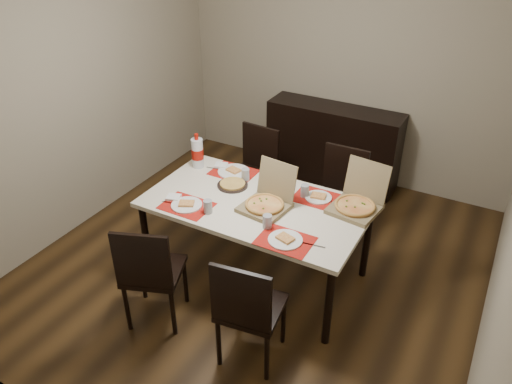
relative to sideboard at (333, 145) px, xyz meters
The scene contains 18 objects.
ground 1.84m from the sideboard, 90.00° to the right, with size 3.80×4.00×0.02m, color #402A13.
room_walls 1.86m from the sideboard, 90.00° to the right, with size 3.84×4.02×2.62m.
sideboard is the anchor object (origin of this frame).
dining_table 1.92m from the sideboard, 88.51° to the right, with size 1.80×1.00×0.75m.
chair_near_left 2.82m from the sideboard, 97.43° to the right, with size 0.54×0.54×0.93m.
chair_near_right 2.82m from the sideboard, 80.57° to the right, with size 0.47×0.47×0.93m.
chair_far_left 1.12m from the sideboard, 114.42° to the right, with size 0.45×0.45×0.93m.
chair_far_right 1.15m from the sideboard, 65.70° to the right, with size 0.43×0.43×0.93m.
setting_near_left 2.28m from the sideboard, 99.78° to the right, with size 0.47×0.30×0.11m.
setting_near_right 2.30m from the sideboard, 78.98° to the right, with size 0.52×0.30×0.11m.
setting_far_left 1.64m from the sideboard, 102.53° to the right, with size 0.47×0.30×0.11m.
setting_far_right 1.70m from the sideboard, 74.75° to the right, with size 0.49×0.30×0.11m.
napkin_loose 1.99m from the sideboard, 84.63° to the right, with size 0.12×0.11×0.02m, color white.
pizza_box_center 1.97m from the sideboard, 85.19° to the right, with size 0.39×0.43×0.35m.
pizza_box_right 1.83m from the sideboard, 63.54° to the right, with size 0.41×0.44×0.36m.
faina_plate 1.82m from the sideboard, 98.22° to the right, with size 0.27×0.27×0.03m.
dip_bowl 1.81m from the sideboard, 87.71° to the right, with size 0.11×0.11×0.03m, color white.
soda_bottle 1.83m from the sideboard, 113.79° to the right, with size 0.11×0.11×0.33m.
Camera 1 is at (1.70, -3.14, 2.94)m, focal length 35.00 mm.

